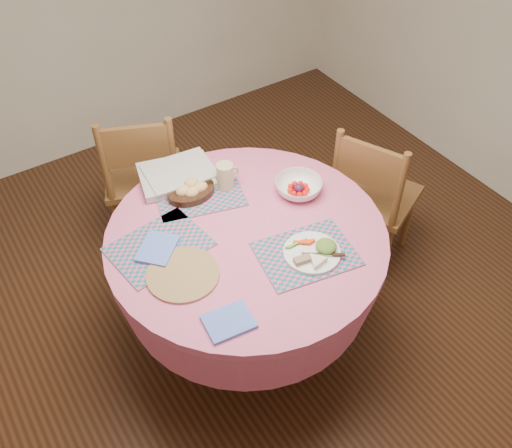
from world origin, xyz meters
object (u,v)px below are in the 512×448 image
at_px(latte_mug, 226,176).
at_px(fruit_bowl, 299,187).
at_px(dinner_plate, 314,251).
at_px(wicker_trivet, 183,274).
at_px(chair_back, 143,175).
at_px(bread_bowl, 191,190).
at_px(chair_right, 372,195).
at_px(dining_table, 247,263).

bearing_deg(latte_mug, fruit_bowl, -40.22).
height_order(dinner_plate, fruit_bowl, fruit_bowl).
bearing_deg(dinner_plate, wicker_trivet, 158.31).
relative_size(chair_back, latte_mug, 7.31).
relative_size(chair_back, wicker_trivet, 3.09).
xyz_separation_m(wicker_trivet, fruit_bowl, (0.69, 0.15, 0.03)).
relative_size(wicker_trivet, dinner_plate, 1.24).
bearing_deg(wicker_trivet, latte_mug, 40.91).
bearing_deg(fruit_bowl, bread_bowl, 148.94).
distance_m(chair_right, fruit_bowl, 0.60).
bearing_deg(fruit_bowl, dining_table, -165.16).
bearing_deg(dining_table, chair_right, 6.73).
bearing_deg(bread_bowl, wicker_trivet, -122.91).
bearing_deg(chair_back, dining_table, 119.36).
xyz_separation_m(chair_right, bread_bowl, (-0.95, 0.25, 0.31)).
bearing_deg(chair_right, bread_bowl, 50.81).
bearing_deg(wicker_trivet, bread_bowl, 57.09).
bearing_deg(chair_right, dining_table, 72.19).
relative_size(dining_table, dinner_plate, 5.14).
xyz_separation_m(bread_bowl, fruit_bowl, (0.43, -0.26, -0.00)).
bearing_deg(chair_right, chair_back, 25.06).
bearing_deg(dining_table, wicker_trivet, -170.20).
xyz_separation_m(dining_table, fruit_bowl, (0.35, 0.09, 0.23)).
relative_size(bread_bowl, latte_mug, 1.81).
distance_m(wicker_trivet, bread_bowl, 0.49).
distance_m(dining_table, fruit_bowl, 0.43).
bearing_deg(latte_mug, bread_bowl, 167.72).
bearing_deg(dinner_plate, latte_mug, 98.16).
bearing_deg(chair_back, dinner_plate, 125.99).
relative_size(latte_mug, fruit_bowl, 0.55).
bearing_deg(dinner_plate, bread_bowl, 112.06).
relative_size(dinner_plate, fruit_bowl, 1.05).
bearing_deg(fruit_bowl, chair_right, 1.11).
relative_size(chair_right, fruit_bowl, 3.95).
distance_m(dinner_plate, fruit_bowl, 0.40).
distance_m(wicker_trivet, latte_mug, 0.57).
distance_m(dining_table, latte_mug, 0.42).
relative_size(dinner_plate, latte_mug, 1.90).
relative_size(chair_right, chair_back, 0.98).
bearing_deg(latte_mug, chair_right, -15.16).
bearing_deg(dining_table, chair_back, 95.99).
height_order(latte_mug, fruit_bowl, latte_mug).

